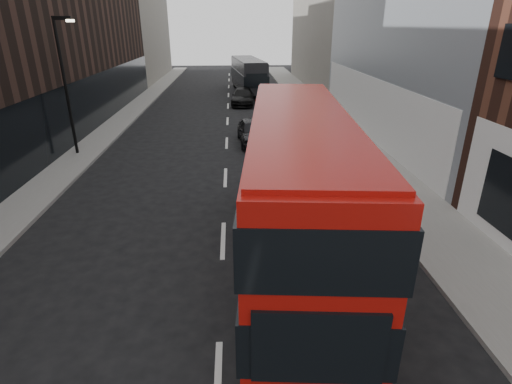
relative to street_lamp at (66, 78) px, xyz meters
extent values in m
cube|color=slate|center=(15.72, 7.00, -4.11)|extent=(3.00, 80.00, 0.15)
cube|color=slate|center=(0.22, 7.00, -4.11)|extent=(2.00, 80.00, 0.15)
cube|color=silver|center=(17.37, 3.00, -2.28)|extent=(0.35, 21.00, 3.80)
cube|color=slate|center=(19.72, 26.00, 4.82)|extent=(5.00, 24.00, 18.00)
cube|color=black|center=(-3.28, 12.00, 2.82)|extent=(5.00, 24.00, 14.00)
cube|color=slate|center=(-3.28, 34.00, 2.32)|extent=(5.00, 20.00, 13.00)
cylinder|color=black|center=(-0.08, 0.00, -0.53)|extent=(0.16, 0.16, 7.00)
cube|color=black|center=(0.32, 0.00, 2.87)|extent=(0.90, 0.15, 0.18)
cube|color=#FFF2CC|center=(0.72, 0.00, 2.75)|extent=(0.35, 0.22, 0.12)
cube|color=#950D09|center=(10.47, -11.37, -1.71)|extent=(3.59, 11.50, 4.12)
cube|color=black|center=(10.47, -11.37, -2.38)|extent=(3.72, 11.57, 1.13)
cube|color=black|center=(10.47, -11.37, -0.63)|extent=(3.72, 11.57, 1.13)
cube|color=black|center=(9.95, -17.04, -2.23)|extent=(2.18, 0.28, 1.44)
cube|color=black|center=(10.99, -5.71, -2.23)|extent=(2.18, 0.28, 1.44)
cube|color=#950D09|center=(10.47, -11.37, 0.38)|extent=(3.45, 11.04, 0.12)
cylinder|color=black|center=(9.67, -7.66, -3.67)|extent=(0.40, 1.05, 1.03)
cylinder|color=black|center=(11.93, -7.87, -3.67)|extent=(0.40, 1.05, 1.03)
cylinder|color=black|center=(9.01, -14.87, -3.67)|extent=(0.40, 1.05, 1.03)
cylinder|color=black|center=(11.27, -15.08, -3.67)|extent=(0.40, 1.05, 1.03)
cube|color=black|center=(10.36, 22.13, -2.34)|extent=(3.54, 10.60, 2.93)
cube|color=black|center=(10.36, 22.13, -2.53)|extent=(3.67, 10.66, 1.04)
cube|color=black|center=(10.96, 16.94, -2.39)|extent=(2.00, 0.31, 1.32)
cube|color=black|center=(9.76, 27.32, -2.39)|extent=(2.00, 0.31, 1.32)
cube|color=black|center=(10.36, 22.13, -0.84)|extent=(3.40, 10.17, 0.12)
cylinder|color=black|center=(8.95, 25.32, -3.71)|extent=(0.39, 0.97, 0.95)
cylinder|color=black|center=(11.00, 25.56, -3.71)|extent=(0.39, 0.97, 0.95)
cylinder|color=black|center=(9.72, 18.71, -3.71)|extent=(0.39, 0.97, 0.95)
cylinder|color=black|center=(11.76, 18.95, -3.71)|extent=(0.39, 0.97, 0.95)
imported|color=black|center=(9.84, 1.92, -3.45)|extent=(2.01, 4.41, 1.47)
imported|color=gray|center=(10.82, 0.03, -3.46)|extent=(1.90, 4.49, 1.44)
imported|color=black|center=(9.58, 14.68, -3.48)|extent=(2.27, 4.95, 1.40)
camera|label=1|loc=(8.66, -21.91, 2.61)|focal=28.00mm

